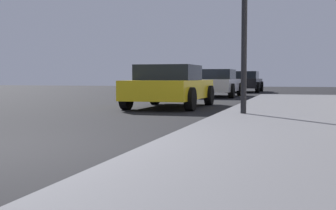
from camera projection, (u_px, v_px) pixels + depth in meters
sidewalk at (334, 163)px, 4.38m from camera, size 4.00×32.00×0.15m
car_yellow at (170, 86)px, 13.55m from camera, size 2.07×4.06×1.27m
car_silver at (217, 83)px, 20.96m from camera, size 2.01×4.27×1.27m
car_black at (245, 82)px, 27.63m from camera, size 1.98×4.27×1.27m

